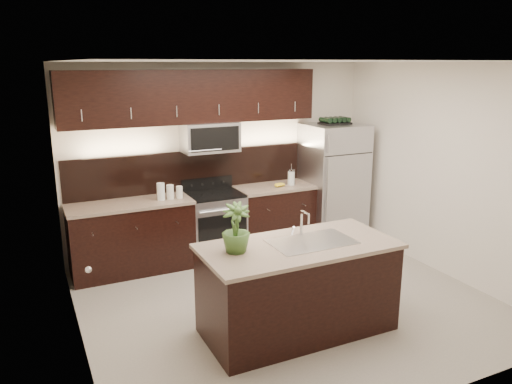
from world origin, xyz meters
TOP-DOWN VIEW (x-y plane):
  - ground at (0.00, 0.00)m, footprint 4.50×4.50m
  - room_walls at (-0.11, -0.04)m, footprint 4.52×4.02m
  - counter_run at (-0.46, 1.69)m, footprint 3.51×0.65m
  - upper_fixtures at (-0.43, 1.84)m, footprint 3.49×0.40m
  - island at (-0.21, -0.58)m, footprint 1.96×0.96m
  - sink_faucet at (-0.06, -0.56)m, footprint 0.84×0.50m
  - refrigerator at (1.67, 1.63)m, footprint 0.87×0.78m
  - wine_rack at (1.67, 1.63)m, footprint 0.44×0.27m
  - plant at (-0.86, -0.50)m, footprint 0.33×0.33m
  - canisters at (-0.92, 1.63)m, footprint 0.34×0.11m
  - french_press at (0.95, 1.64)m, footprint 0.11×0.11m
  - bananas at (0.68, 1.61)m, footprint 0.20×0.17m

SIDE VIEW (x-z plane):
  - ground at x=0.00m, z-range 0.00..0.00m
  - counter_run at x=-0.46m, z-range 0.00..0.94m
  - island at x=-0.21m, z-range 0.00..0.94m
  - refrigerator at x=1.67m, z-range 0.00..1.80m
  - sink_faucet at x=-0.06m, z-range 0.81..1.10m
  - bananas at x=0.68m, z-range 0.94..0.99m
  - canisters at x=-0.92m, z-range 0.93..1.15m
  - french_press at x=0.95m, z-range 0.90..1.21m
  - plant at x=-0.86m, z-range 0.94..1.41m
  - room_walls at x=-0.11m, z-range 0.34..3.05m
  - wine_rack at x=1.67m, z-range 1.79..1.90m
  - upper_fixtures at x=-0.43m, z-range 1.31..2.97m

